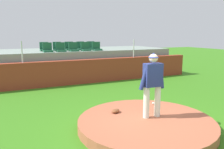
{
  "coord_description": "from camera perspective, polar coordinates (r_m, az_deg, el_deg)",
  "views": [
    {
      "loc": [
        -3.4,
        -5.02,
        2.6
      ],
      "look_at": [
        0.0,
        2.22,
        1.16
      ],
      "focal_mm": 36.33,
      "sensor_mm": 36.0,
      "label": 1
    }
  ],
  "objects": [
    {
      "name": "ground_plane",
      "position": [
        6.6,
        8.46,
        -13.13
      ],
      "size": [
        60.0,
        60.0,
        0.0
      ],
      "primitive_type": "plane",
      "color": "#367819"
    },
    {
      "name": "pitchers_mound",
      "position": [
        6.55,
        8.49,
        -12.09
      ],
      "size": [
        3.79,
        3.79,
        0.26
      ],
      "primitive_type": "cylinder",
      "color": "#A9593C",
      "rests_on": "ground_plane"
    },
    {
      "name": "pitcher",
      "position": [
        6.39,
        10.2,
        -1.46
      ],
      "size": [
        0.8,
        0.3,
        1.84
      ],
      "rotation": [
        0.0,
        0.0,
        -0.07
      ],
      "color": "silver",
      "rests_on": "pitchers_mound"
    },
    {
      "name": "baseball",
      "position": [
        7.81,
        10.33,
        -7.12
      ],
      "size": [
        0.07,
        0.07,
        0.07
      ],
      "primitive_type": "sphere",
      "color": "white",
      "rests_on": "pitchers_mound"
    },
    {
      "name": "fielding_glove",
      "position": [
        6.9,
        0.92,
        -9.15
      ],
      "size": [
        0.36,
        0.32,
        0.11
      ],
      "primitive_type": "ellipsoid",
      "rotation": [
        0.0,
        0.0,
        3.62
      ],
      "color": "brown",
      "rests_on": "pitchers_mound"
    },
    {
      "name": "brick_barrier",
      "position": [
        12.04,
        -8.39,
        0.67
      ],
      "size": [
        13.74,
        0.4,
        1.26
      ],
      "primitive_type": "cube",
      "color": "maroon",
      "rests_on": "ground_plane"
    },
    {
      "name": "fence_post_left",
      "position": [
        11.43,
        -21.72,
        5.3
      ],
      "size": [
        0.06,
        0.06,
        1.01
      ],
      "primitive_type": "cylinder",
      "color": "silver",
      "rests_on": "brick_barrier"
    },
    {
      "name": "fence_post_right",
      "position": [
        13.24,
        5.47,
        6.55
      ],
      "size": [
        0.06,
        0.06,
        1.01
      ],
      "primitive_type": "cylinder",
      "color": "silver",
      "rests_on": "brick_barrier"
    },
    {
      "name": "bleacher_platform",
      "position": [
        14.35,
        -11.25,
        2.89
      ],
      "size": [
        12.49,
        4.04,
        1.65
      ],
      "primitive_type": "cube",
      "color": "gray",
      "rests_on": "ground_plane"
    },
    {
      "name": "stadium_chair_0",
      "position": [
        12.55,
        -15.89,
        6.17
      ],
      "size": [
        0.48,
        0.44,
        0.5
      ],
      "rotation": [
        0.0,
        0.0,
        3.14
      ],
      "color": "#1C5436",
      "rests_on": "bleacher_platform"
    },
    {
      "name": "stadium_chair_1",
      "position": [
        12.64,
        -12.78,
        6.33
      ],
      "size": [
        0.48,
        0.44,
        0.5
      ],
      "rotation": [
        0.0,
        0.0,
        3.14
      ],
      "color": "#1C5436",
      "rests_on": "bleacher_platform"
    },
    {
      "name": "stadium_chair_2",
      "position": [
        12.83,
        -9.66,
        6.49
      ],
      "size": [
        0.48,
        0.44,
        0.5
      ],
      "rotation": [
        0.0,
        0.0,
        3.14
      ],
      "color": "#1C5436",
      "rests_on": "bleacher_platform"
    },
    {
      "name": "stadium_chair_3",
      "position": [
        13.03,
        -6.67,
        6.62
      ],
      "size": [
        0.48,
        0.44,
        0.5
      ],
      "rotation": [
        0.0,
        0.0,
        3.14
      ],
      "color": "#1C5436",
      "rests_on": "bleacher_platform"
    },
    {
      "name": "stadium_chair_4",
      "position": [
        13.28,
        -3.87,
        6.73
      ],
      "size": [
        0.48,
        0.44,
        0.5
      ],
      "rotation": [
        0.0,
        0.0,
        3.14
      ],
      "color": "#1C5436",
      "rests_on": "bleacher_platform"
    },
    {
      "name": "stadium_chair_5",
      "position": [
        13.38,
        -16.66,
        6.36
      ],
      "size": [
        0.48,
        0.44,
        0.5
      ],
      "rotation": [
        0.0,
        0.0,
        3.14
      ],
      "color": "#1C5436",
      "rests_on": "bleacher_platform"
    },
    {
      "name": "stadium_chair_6",
      "position": [
        13.52,
        -13.57,
        6.53
      ],
      "size": [
        0.48,
        0.44,
        0.5
      ],
      "rotation": [
        0.0,
        0.0,
        3.14
      ],
      "color": "#1C5436",
      "rests_on": "bleacher_platform"
    },
    {
      "name": "stadium_chair_7",
      "position": [
        13.69,
        -10.68,
        6.68
      ],
      "size": [
        0.48,
        0.44,
        0.5
      ],
      "rotation": [
        0.0,
        0.0,
        3.14
      ],
      "color": "#1C5436",
      "rests_on": "bleacher_platform"
    },
    {
      "name": "stadium_chair_8",
      "position": [
        13.87,
        -7.86,
        6.81
      ],
      "size": [
        0.48,
        0.44,
        0.5
      ],
      "rotation": [
        0.0,
        0.0,
        3.14
      ],
      "color": "#1C5436",
      "rests_on": "bleacher_platform"
    },
    {
      "name": "stadium_chair_9",
      "position": [
        14.11,
        -5.25,
        6.91
      ],
      "size": [
        0.48,
        0.44,
        0.5
      ],
      "rotation": [
        0.0,
        0.0,
        3.14
      ],
      "color": "#1C5436",
      "rests_on": "bleacher_platform"
    }
  ]
}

